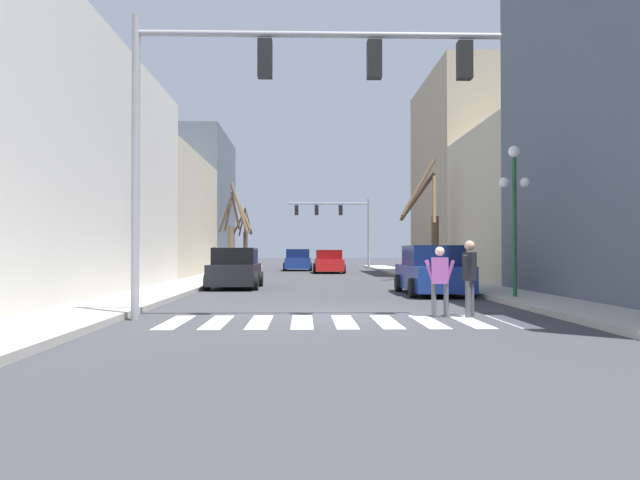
{
  "coord_description": "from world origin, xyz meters",
  "views": [
    {
      "loc": [
        -0.87,
        -14.64,
        1.51
      ],
      "look_at": [
        0.25,
        28.16,
        2.27
      ],
      "focal_mm": 35.0,
      "sensor_mm": 36.0,
      "label": 1
    }
  ],
  "objects_px": {
    "car_parked_left_near": "(432,272)",
    "street_tree_right_near": "(430,224)",
    "car_at_intersection": "(235,269)",
    "street_tree_right_far": "(245,237)",
    "traffic_signal_near": "(272,92)",
    "car_parked_left_far": "(329,262)",
    "traffic_signal_far": "(338,217)",
    "pedestrian_crossing_street": "(215,259)",
    "pedestrian_on_left_sidewalk": "(470,272)",
    "car_driving_toward_lane": "(298,261)",
    "street_lamp_right_corner": "(514,190)",
    "pedestrian_near_right_corner": "(440,275)",
    "street_tree_left_far": "(233,229)"
  },
  "relations": [
    {
      "from": "pedestrian_crossing_street",
      "to": "street_tree_right_far",
      "type": "bearing_deg",
      "value": 5.58
    },
    {
      "from": "pedestrian_crossing_street",
      "to": "street_tree_right_far",
      "type": "relative_size",
      "value": 0.34
    },
    {
      "from": "car_driving_toward_lane",
      "to": "car_parked_left_far",
      "type": "distance_m",
      "value": 5.75
    },
    {
      "from": "traffic_signal_near",
      "to": "car_parked_left_far",
      "type": "distance_m",
      "value": 29.73
    },
    {
      "from": "traffic_signal_far",
      "to": "car_driving_toward_lane",
      "type": "relative_size",
      "value": 1.51
    },
    {
      "from": "car_at_intersection",
      "to": "street_tree_left_far",
      "type": "height_order",
      "value": "street_tree_left_far"
    },
    {
      "from": "pedestrian_on_left_sidewalk",
      "to": "street_tree_right_far",
      "type": "bearing_deg",
      "value": -135.81
    },
    {
      "from": "car_driving_toward_lane",
      "to": "traffic_signal_near",
      "type": "bearing_deg",
      "value": -0.4
    },
    {
      "from": "street_lamp_right_corner",
      "to": "car_at_intersection",
      "type": "distance_m",
      "value": 11.67
    },
    {
      "from": "traffic_signal_far",
      "to": "pedestrian_crossing_street",
      "type": "bearing_deg",
      "value": -111.08
    },
    {
      "from": "street_tree_right_near",
      "to": "pedestrian_near_right_corner",
      "type": "bearing_deg",
      "value": -100.82
    },
    {
      "from": "street_tree_right_near",
      "to": "street_tree_right_far",
      "type": "bearing_deg",
      "value": 122.41
    },
    {
      "from": "pedestrian_near_right_corner",
      "to": "street_tree_right_near",
      "type": "height_order",
      "value": "street_tree_right_near"
    },
    {
      "from": "traffic_signal_near",
      "to": "traffic_signal_far",
      "type": "distance_m",
      "value": 38.25
    },
    {
      "from": "traffic_signal_near",
      "to": "traffic_signal_far",
      "type": "xyz_separation_m",
      "value": [
        3.57,
        38.08,
        -0.67
      ]
    },
    {
      "from": "car_at_intersection",
      "to": "street_tree_right_near",
      "type": "xyz_separation_m",
      "value": [
        9.23,
        6.29,
        2.12
      ]
    },
    {
      "from": "car_parked_left_near",
      "to": "pedestrian_on_left_sidewalk",
      "type": "height_order",
      "value": "pedestrian_on_left_sidewalk"
    },
    {
      "from": "car_parked_left_near",
      "to": "car_parked_left_far",
      "type": "bearing_deg",
      "value": 7.3
    },
    {
      "from": "pedestrian_crossing_street",
      "to": "pedestrian_near_right_corner",
      "type": "height_order",
      "value": "pedestrian_crossing_street"
    },
    {
      "from": "pedestrian_on_left_sidewalk",
      "to": "car_parked_left_near",
      "type": "bearing_deg",
      "value": -154.6
    },
    {
      "from": "car_at_intersection",
      "to": "traffic_signal_far",
      "type": "bearing_deg",
      "value": -12.06
    },
    {
      "from": "car_driving_toward_lane",
      "to": "pedestrian_crossing_street",
      "type": "relative_size",
      "value": 2.77
    },
    {
      "from": "car_at_intersection",
      "to": "street_tree_right_near",
      "type": "bearing_deg",
      "value": -55.73
    },
    {
      "from": "traffic_signal_far",
      "to": "car_parked_left_far",
      "type": "relative_size",
      "value": 1.39
    },
    {
      "from": "traffic_signal_far",
      "to": "car_parked_left_far",
      "type": "bearing_deg",
      "value": -97.42
    },
    {
      "from": "pedestrian_near_right_corner",
      "to": "street_tree_right_far",
      "type": "bearing_deg",
      "value": 110.74
    },
    {
      "from": "car_driving_toward_lane",
      "to": "pedestrian_on_left_sidewalk",
      "type": "height_order",
      "value": "pedestrian_on_left_sidewalk"
    },
    {
      "from": "car_at_intersection",
      "to": "street_tree_right_far",
      "type": "bearing_deg",
      "value": 4.44
    },
    {
      "from": "car_parked_left_far",
      "to": "pedestrian_crossing_street",
      "type": "xyz_separation_m",
      "value": [
        -6.34,
        -10.64,
        0.36
      ]
    },
    {
      "from": "car_parked_left_near",
      "to": "street_tree_right_far",
      "type": "height_order",
      "value": "street_tree_right_far"
    },
    {
      "from": "traffic_signal_near",
      "to": "pedestrian_crossing_street",
      "type": "relative_size",
      "value": 5.05
    },
    {
      "from": "street_lamp_right_corner",
      "to": "pedestrian_near_right_corner",
      "type": "xyz_separation_m",
      "value": [
        -3.22,
        -4.35,
        -2.4
      ]
    },
    {
      "from": "traffic_signal_near",
      "to": "pedestrian_on_left_sidewalk",
      "type": "distance_m",
      "value": 6.04
    },
    {
      "from": "car_parked_left_near",
      "to": "street_tree_right_near",
      "type": "xyz_separation_m",
      "value": [
        1.98,
        10.06,
        2.09
      ]
    },
    {
      "from": "car_parked_left_far",
      "to": "pedestrian_near_right_corner",
      "type": "height_order",
      "value": "pedestrian_near_right_corner"
    },
    {
      "from": "traffic_signal_near",
      "to": "street_lamp_right_corner",
      "type": "xyz_separation_m",
      "value": [
        7.04,
        4.84,
        -1.68
      ]
    },
    {
      "from": "car_at_intersection",
      "to": "pedestrian_on_left_sidewalk",
      "type": "height_order",
      "value": "pedestrian_on_left_sidewalk"
    },
    {
      "from": "pedestrian_on_left_sidewalk",
      "to": "street_tree_right_near",
      "type": "bearing_deg",
      "value": -158.01
    },
    {
      "from": "car_at_intersection",
      "to": "pedestrian_near_right_corner",
      "type": "distance_m",
      "value": 12.62
    },
    {
      "from": "car_parked_left_near",
      "to": "street_tree_right_far",
      "type": "bearing_deg",
      "value": 18.3
    },
    {
      "from": "traffic_signal_far",
      "to": "street_tree_right_near",
      "type": "distance_m",
      "value": 20.51
    },
    {
      "from": "car_parked_left_near",
      "to": "street_tree_left_far",
      "type": "height_order",
      "value": "street_tree_left_far"
    },
    {
      "from": "traffic_signal_far",
      "to": "pedestrian_on_left_sidewalk",
      "type": "relative_size",
      "value": 3.86
    },
    {
      "from": "traffic_signal_far",
      "to": "traffic_signal_near",
      "type": "bearing_deg",
      "value": -95.35
    },
    {
      "from": "car_parked_left_near",
      "to": "street_tree_left_far",
      "type": "xyz_separation_m",
      "value": [
        -9.16,
        20.07,
        2.21
      ]
    },
    {
      "from": "car_at_intersection",
      "to": "car_parked_left_near",
      "type": "relative_size",
      "value": 0.9
    },
    {
      "from": "car_driving_toward_lane",
      "to": "pedestrian_near_right_corner",
      "type": "distance_m",
      "value": 34.34
    },
    {
      "from": "car_driving_toward_lane",
      "to": "street_tree_right_far",
      "type": "relative_size",
      "value": 0.94
    },
    {
      "from": "car_parked_left_near",
      "to": "pedestrian_on_left_sidewalk",
      "type": "distance_m",
      "value": 7.43
    },
    {
      "from": "car_at_intersection",
      "to": "pedestrian_crossing_street",
      "type": "relative_size",
      "value": 2.69
    }
  ]
}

